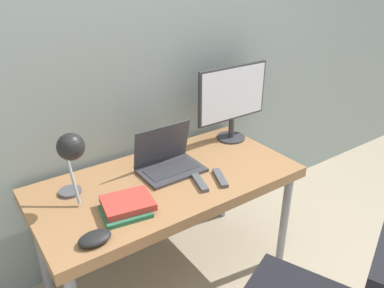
% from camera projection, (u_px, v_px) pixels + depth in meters
% --- Properties ---
extents(wall_back, '(8.00, 0.05, 2.60)m').
position_uv_depth(wall_back, '(125.00, 53.00, 2.07)').
color(wall_back, gray).
rests_on(wall_back, ground_plane).
extents(desk, '(1.43, 0.71, 0.70)m').
position_uv_depth(desk, '(168.00, 188.00, 2.05)').
color(desk, '#996B42').
rests_on(desk, ground_plane).
extents(laptop, '(0.34, 0.24, 0.25)m').
position_uv_depth(laptop, '(168.00, 161.00, 2.08)').
color(laptop, '#38383D').
rests_on(laptop, desk).
extents(monitor, '(0.52, 0.19, 0.48)m').
position_uv_depth(monitor, '(233.00, 98.00, 2.35)').
color(monitor, '#333338').
rests_on(monitor, desk).
extents(desk_lamp, '(0.12, 0.26, 0.38)m').
position_uv_depth(desk_lamp, '(71.00, 152.00, 1.67)').
color(desk_lamp, '#4C4C51').
rests_on(desk_lamp, desk).
extents(book_stack, '(0.27, 0.24, 0.06)m').
position_uv_depth(book_stack, '(127.00, 206.00, 1.74)').
color(book_stack, '#286B47').
rests_on(book_stack, desk).
extents(tv_remote, '(0.08, 0.17, 0.02)m').
position_uv_depth(tv_remote, '(200.00, 183.00, 1.96)').
color(tv_remote, '#4C4C51').
rests_on(tv_remote, desk).
extents(media_remote, '(0.11, 0.18, 0.02)m').
position_uv_depth(media_remote, '(220.00, 178.00, 2.00)').
color(media_remote, '#4C4C51').
rests_on(media_remote, desk).
extents(game_controller, '(0.14, 0.10, 0.04)m').
position_uv_depth(game_controller, '(95.00, 238.00, 1.55)').
color(game_controller, black).
rests_on(game_controller, desk).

